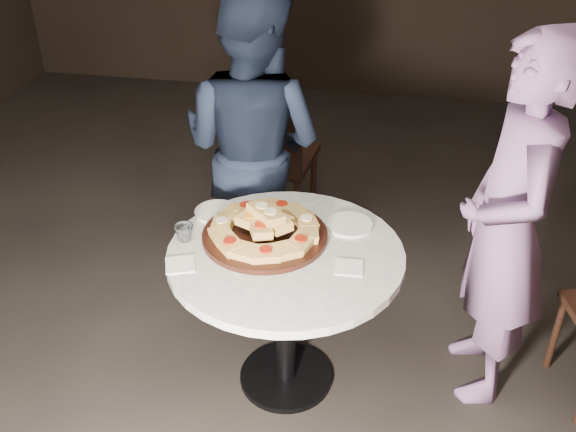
{
  "coord_description": "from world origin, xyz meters",
  "views": [
    {
      "loc": [
        0.49,
        -2.1,
        2.15
      ],
      "look_at": [
        0.11,
        -0.02,
        0.83
      ],
      "focal_mm": 40.0,
      "sensor_mm": 36.0,
      "label": 1
    }
  ],
  "objects_px": {
    "focaccia_pile": "(266,226)",
    "chair_far": "(269,153)",
    "serving_board": "(265,235)",
    "table": "(286,277)",
    "diner_navy": "(253,147)",
    "diner_teal": "(506,229)",
    "water_glass": "(184,233)"
  },
  "relations": [
    {
      "from": "table",
      "to": "diner_navy",
      "type": "relative_size",
      "value": 0.75
    },
    {
      "from": "focaccia_pile",
      "to": "chair_far",
      "type": "relative_size",
      "value": 0.48
    },
    {
      "from": "focaccia_pile",
      "to": "serving_board",
      "type": "bearing_deg",
      "value": -168.81
    },
    {
      "from": "table",
      "to": "diner_navy",
      "type": "xyz_separation_m",
      "value": [
        -0.3,
        0.72,
        0.21
      ]
    },
    {
      "from": "diner_teal",
      "to": "chair_far",
      "type": "bearing_deg",
      "value": -137.74
    },
    {
      "from": "diner_navy",
      "to": "diner_teal",
      "type": "xyz_separation_m",
      "value": [
        1.14,
        -0.54,
        0.0
      ]
    },
    {
      "from": "table",
      "to": "chair_far",
      "type": "bearing_deg",
      "value": 105.15
    },
    {
      "from": "focaccia_pile",
      "to": "chair_far",
      "type": "bearing_deg",
      "value": 101.29
    },
    {
      "from": "diner_teal",
      "to": "diner_navy",
      "type": "bearing_deg",
      "value": -123.0
    },
    {
      "from": "serving_board",
      "to": "focaccia_pile",
      "type": "xyz_separation_m",
      "value": [
        0.0,
        0.0,
        0.05
      ]
    },
    {
      "from": "table",
      "to": "chair_far",
      "type": "distance_m",
      "value": 1.18
    },
    {
      "from": "chair_far",
      "to": "diner_teal",
      "type": "height_order",
      "value": "diner_teal"
    },
    {
      "from": "focaccia_pile",
      "to": "diner_teal",
      "type": "height_order",
      "value": "diner_teal"
    },
    {
      "from": "serving_board",
      "to": "water_glass",
      "type": "distance_m",
      "value": 0.32
    },
    {
      "from": "diner_navy",
      "to": "diner_teal",
      "type": "bearing_deg",
      "value": 172.19
    },
    {
      "from": "focaccia_pile",
      "to": "diner_teal",
      "type": "bearing_deg",
      "value": 6.3
    },
    {
      "from": "chair_far",
      "to": "focaccia_pile",
      "type": "bearing_deg",
      "value": 107.19
    },
    {
      "from": "focaccia_pile",
      "to": "water_glass",
      "type": "distance_m",
      "value": 0.33
    },
    {
      "from": "water_glass",
      "to": "diner_navy",
      "type": "xyz_separation_m",
      "value": [
        0.11,
        0.72,
        0.05
      ]
    },
    {
      "from": "focaccia_pile",
      "to": "chair_far",
      "type": "xyz_separation_m",
      "value": [
        -0.21,
        1.07,
        -0.22
      ]
    },
    {
      "from": "water_glass",
      "to": "diner_teal",
      "type": "distance_m",
      "value": 1.26
    },
    {
      "from": "chair_far",
      "to": "diner_navy",
      "type": "relative_size",
      "value": 0.6
    },
    {
      "from": "focaccia_pile",
      "to": "chair_far",
      "type": "distance_m",
      "value": 1.11
    },
    {
      "from": "water_glass",
      "to": "diner_teal",
      "type": "bearing_deg",
      "value": 8.24
    },
    {
      "from": "diner_navy",
      "to": "focaccia_pile",
      "type": "bearing_deg",
      "value": 125.11
    },
    {
      "from": "serving_board",
      "to": "chair_far",
      "type": "bearing_deg",
      "value": 101.11
    },
    {
      "from": "serving_board",
      "to": "diner_teal",
      "type": "xyz_separation_m",
      "value": [
        0.94,
        0.1,
        0.08
      ]
    },
    {
      "from": "chair_far",
      "to": "diner_navy",
      "type": "bearing_deg",
      "value": 97.26
    },
    {
      "from": "chair_far",
      "to": "diner_navy",
      "type": "distance_m",
      "value": 0.49
    },
    {
      "from": "table",
      "to": "focaccia_pile",
      "type": "distance_m",
      "value": 0.22
    },
    {
      "from": "serving_board",
      "to": "focaccia_pile",
      "type": "bearing_deg",
      "value": 11.19
    },
    {
      "from": "serving_board",
      "to": "chair_far",
      "type": "height_order",
      "value": "chair_far"
    }
  ]
}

